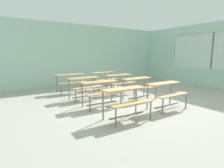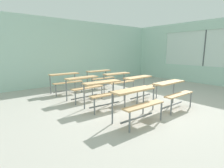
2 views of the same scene
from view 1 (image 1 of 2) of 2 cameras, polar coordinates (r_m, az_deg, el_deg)
name	(u,v)px [view 1 (image 1 of 2)]	position (r m, az deg, el deg)	size (l,w,h in m)	color
ground	(137,106)	(5.50, 8.22, -7.05)	(10.00, 9.00, 0.05)	#ADA89E
wall_back	(79,55)	(9.14, -10.70, 9.21)	(10.00, 0.12, 3.00)	silver
desk_bench_r0c0	(127,96)	(4.19, 4.73, -3.99)	(1.11, 0.61, 0.74)	tan
desk_bench_r0c1	(167,89)	(5.21, 17.28, -1.68)	(1.11, 0.60, 0.74)	tan
desk_bench_r1c0	(101,88)	(5.21, -3.51, -1.26)	(1.13, 0.64, 0.74)	tan
desk_bench_r1c1	(139,83)	(6.04, 8.77, 0.17)	(1.12, 0.63, 0.74)	tan
desk_bench_r2c0	(85,83)	(6.16, -8.65, 0.35)	(1.13, 0.64, 0.74)	tan
desk_bench_r2c1	(120,79)	(6.96, 2.75, 1.53)	(1.12, 0.62, 0.74)	tan
desk_bench_r3c0	(71,79)	(7.26, -13.21, 1.62)	(1.11, 0.61, 0.74)	tan
desk_bench_r3c1	(105,76)	(7.93, -2.36, 2.53)	(1.10, 0.59, 0.74)	tan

